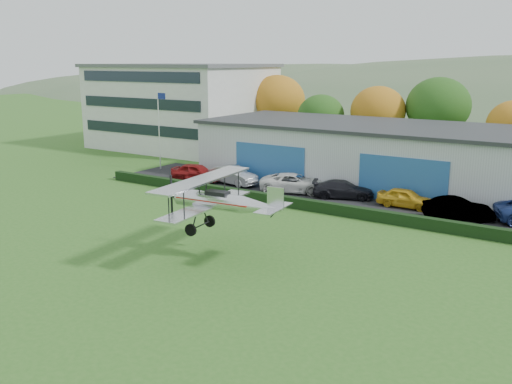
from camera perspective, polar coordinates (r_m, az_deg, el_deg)
The scene contains 15 objects.
ground at distance 28.47m, azimuth -10.07°, elevation -9.09°, with size 300.00×300.00×0.00m, color #30651F.
apron at distance 44.16m, azimuth 11.81°, elevation -1.00°, with size 48.00×9.00×0.05m, color black.
hedge at distance 39.76m, azimuth 9.30°, elevation -1.93°, with size 46.00×0.60×0.80m, color black.
hangar at distance 49.51m, azimuth 17.08°, elevation 3.35°, with size 40.60×12.60×5.30m.
office_block at distance 71.32m, azimuth -7.62°, elevation 8.79°, with size 20.60×15.60×10.40m.
flagpole at distance 56.32m, azimuth -9.91°, elevation 7.07°, with size 1.05×0.10×8.00m.
tree_belt at distance 62.35m, azimuth 16.87°, elevation 8.05°, with size 75.70×13.22×10.12m.
distant_hills at distance 162.39m, azimuth 24.67°, elevation 3.72°, with size 430.00×196.00×56.00m.
car_0 at distance 50.73m, azimuth -6.13°, elevation 2.02°, with size 1.90×4.73×1.61m, color maroon.
car_1 at distance 49.19m, azimuth -2.37°, elevation 1.73°, with size 1.71×4.90×1.61m, color silver.
car_2 at distance 46.26m, azimuth 3.93°, elevation 0.93°, with size 2.60×5.64×1.57m, color silver.
car_3 at distance 44.75m, azimuth 8.98°, elevation 0.27°, with size 1.98×4.86×1.41m, color black.
car_4 at distance 42.89m, azimuth 15.16°, elevation -0.60°, with size 1.69×4.20×1.43m, color gold.
car_5 at distance 40.62m, azimuth 20.10°, elevation -1.64°, with size 1.63×4.68×1.54m, color gray.
biplane at distance 30.49m, azimuth -3.83°, elevation -0.80°, with size 7.20×8.27×3.09m.
Camera 1 is at (18.22, -19.04, 10.78)m, focal length 38.83 mm.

